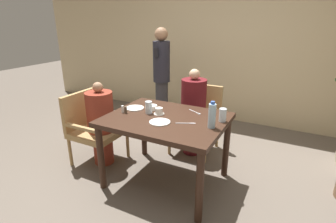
{
  "coord_description": "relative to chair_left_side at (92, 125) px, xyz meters",
  "views": [
    {
      "loc": [
        1.18,
        -2.22,
        1.74
      ],
      "look_at": [
        0.0,
        0.05,
        0.81
      ],
      "focal_mm": 28.0,
      "sensor_mm": 36.0,
      "label": 1
    }
  ],
  "objects": [
    {
      "name": "diner_in_left_chair",
      "position": [
        0.14,
        0.0,
        0.06
      ],
      "size": [
        0.32,
        0.32,
        1.04
      ],
      "color": "maroon",
      "rests_on": "ground_plane"
    },
    {
      "name": "plate_main_right",
      "position": [
        1.04,
        -0.15,
        0.29
      ],
      "size": [
        0.21,
        0.21,
        0.01
      ],
      "color": "white",
      "rests_on": "dining_table"
    },
    {
      "name": "water_bottle",
      "position": [
        1.53,
        -0.03,
        0.41
      ],
      "size": [
        0.07,
        0.07,
        0.26
      ],
      "color": "#A3C6DB",
      "rests_on": "dining_table"
    },
    {
      "name": "chair_far_side",
      "position": [
        1.03,
        0.9,
        0.0
      ],
      "size": [
        0.56,
        0.56,
        0.88
      ],
      "color": "#A88451",
      "rests_on": "ground_plane"
    },
    {
      "name": "standing_host",
      "position": [
        0.19,
        1.44,
        0.38
      ],
      "size": [
        0.27,
        0.31,
        1.59
      ],
      "color": "#2D2D33",
      "rests_on": "ground_plane"
    },
    {
      "name": "fork_beside_plate",
      "position": [
        1.25,
        0.28,
        0.29
      ],
      "size": [
        0.17,
        0.1,
        0.0
      ],
      "color": "silver",
      "rests_on": "dining_table"
    },
    {
      "name": "knife_beside_plate",
      "position": [
        1.28,
        -0.05,
        0.29
      ],
      "size": [
        0.18,
        0.1,
        0.0
      ],
      "color": "silver",
      "rests_on": "dining_table"
    },
    {
      "name": "plate_main_left",
      "position": [
        0.59,
        0.08,
        0.29
      ],
      "size": [
        0.21,
        0.21,
        0.01
      ],
      "color": "white",
      "rests_on": "dining_table"
    },
    {
      "name": "bowl_small",
      "position": [
        0.77,
        0.15,
        0.31
      ],
      "size": [
        0.12,
        0.12,
        0.05
      ],
      "color": "white",
      "rests_on": "dining_table"
    },
    {
      "name": "diner_in_far_chair",
      "position": [
        1.03,
        0.75,
        0.11
      ],
      "size": [
        0.32,
        0.32,
        1.14
      ],
      "color": "#5B1419",
      "rests_on": "ground_plane"
    },
    {
      "name": "glass_tall_near",
      "position": [
        0.81,
        0.03,
        0.35
      ],
      "size": [
        0.07,
        0.07,
        0.13
      ],
      "color": "silver",
      "rests_on": "dining_table"
    },
    {
      "name": "chair_left_side",
      "position": [
        0.0,
        0.0,
        0.0
      ],
      "size": [
        0.56,
        0.56,
        0.88
      ],
      "color": "#A88451",
      "rests_on": "ground_plane"
    },
    {
      "name": "teacup_with_saucer",
      "position": [
        0.92,
        0.05,
        0.32
      ],
      "size": [
        0.11,
        0.11,
        0.07
      ],
      "color": "white",
      "rests_on": "dining_table"
    },
    {
      "name": "wall_back",
      "position": [
        1.03,
        2.21,
        0.92
      ],
      "size": [
        8.0,
        0.06,
        2.8
      ],
      "color": "#C6B289",
      "rests_on": "ground_plane"
    },
    {
      "name": "salt_shaker",
      "position": [
        0.55,
        -0.09,
        0.33
      ],
      "size": [
        0.03,
        0.03,
        0.08
      ],
      "color": "white",
      "rests_on": "dining_table"
    },
    {
      "name": "pepper_shaker",
      "position": [
        0.59,
        -0.09,
        0.32
      ],
      "size": [
        0.03,
        0.03,
        0.07
      ],
      "color": "#4C3D2D",
      "rests_on": "dining_table"
    },
    {
      "name": "ground_plane",
      "position": [
        1.03,
        0.0,
        -0.48
      ],
      "size": [
        16.0,
        16.0,
        0.0
      ],
      "primitive_type": "plane",
      "color": "#60564C"
    },
    {
      "name": "dining_table",
      "position": [
        1.03,
        0.0,
        0.19
      ],
      "size": [
        1.21,
        0.95,
        0.76
      ],
      "color": "#331E14",
      "rests_on": "ground_plane"
    },
    {
      "name": "glass_tall_mid",
      "position": [
        1.57,
        0.17,
        0.35
      ],
      "size": [
        0.07,
        0.07,
        0.13
      ],
      "color": "silver",
      "rests_on": "dining_table"
    }
  ]
}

